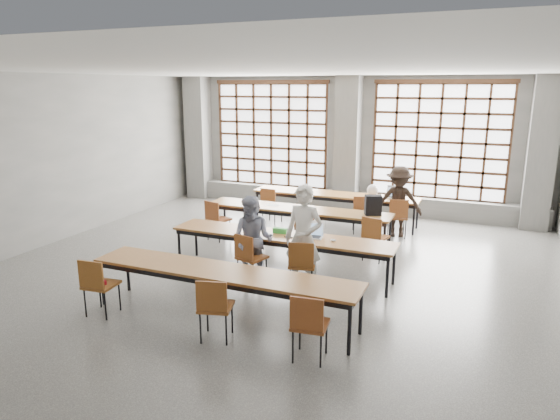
# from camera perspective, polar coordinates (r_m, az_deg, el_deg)

# --- Properties ---
(floor) EXTENTS (11.00, 11.00, 0.00)m
(floor) POSITION_cam_1_polar(r_m,az_deg,el_deg) (8.77, -1.67, -7.72)
(floor) COLOR #4C4C49
(floor) RESTS_ON ground
(ceiling) EXTENTS (11.00, 11.00, 0.00)m
(ceiling) POSITION_cam_1_polar(r_m,az_deg,el_deg) (8.15, -1.85, 15.79)
(ceiling) COLOR silver
(ceiling) RESTS_ON floor
(wall_back) EXTENTS (10.00, 0.00, 10.00)m
(wall_back) POSITION_cam_1_polar(r_m,az_deg,el_deg) (13.43, 8.06, 7.49)
(wall_back) COLOR #5C5C5A
(wall_back) RESTS_ON floor
(wall_left) EXTENTS (0.00, 11.00, 11.00)m
(wall_left) POSITION_cam_1_polar(r_m,az_deg,el_deg) (11.28, -25.66, 5.02)
(wall_left) COLOR #5C5C5A
(wall_left) RESTS_ON floor
(column_left) EXTENTS (0.60, 0.55, 3.50)m
(column_left) POSITION_cam_1_polar(r_m,az_deg,el_deg) (14.96, -9.30, 8.10)
(column_left) COLOR #5D5D5A
(column_left) RESTS_ON floor
(column_mid) EXTENTS (0.60, 0.55, 3.50)m
(column_mid) POSITION_cam_1_polar(r_m,az_deg,el_deg) (13.16, 7.74, 7.37)
(column_mid) COLOR #5D5D5A
(column_mid) RESTS_ON floor
(column_right) EXTENTS (0.60, 0.55, 3.50)m
(column_right) POSITION_cam_1_polar(r_m,az_deg,el_deg) (12.77, 27.71, 5.69)
(column_right) COLOR #5D5D5A
(column_right) RESTS_ON floor
(window_left) EXTENTS (3.32, 0.12, 3.00)m
(window_left) POSITION_cam_1_polar(r_m,az_deg,el_deg) (14.08, -0.99, 8.53)
(window_left) COLOR white
(window_left) RESTS_ON wall_back
(window_right) EXTENTS (3.32, 0.12, 3.00)m
(window_right) POSITION_cam_1_polar(r_m,az_deg,el_deg) (12.96, 17.73, 7.40)
(window_right) COLOR white
(window_right) RESTS_ON wall_back
(sill_ledge) EXTENTS (9.80, 0.35, 0.50)m
(sill_ledge) POSITION_cam_1_polar(r_m,az_deg,el_deg) (13.49, 7.62, 1.06)
(sill_ledge) COLOR #5D5D5A
(sill_ledge) RESTS_ON floor
(desk_row_a) EXTENTS (4.00, 0.70, 0.73)m
(desk_row_a) POSITION_cam_1_polar(r_m,az_deg,el_deg) (12.06, 6.26, 1.57)
(desk_row_a) COLOR brown
(desk_row_a) RESTS_ON floor
(desk_row_b) EXTENTS (4.00, 0.70, 0.73)m
(desk_row_b) POSITION_cam_1_polar(r_m,az_deg,el_deg) (10.58, 1.99, -0.12)
(desk_row_b) COLOR brown
(desk_row_b) RESTS_ON floor
(desk_row_c) EXTENTS (4.00, 0.70, 0.73)m
(desk_row_c) POSITION_cam_1_polar(r_m,az_deg,el_deg) (8.70, 0.12, -3.24)
(desk_row_c) COLOR brown
(desk_row_c) RESTS_ON floor
(desk_row_d) EXTENTS (4.00, 0.70, 0.73)m
(desk_row_d) POSITION_cam_1_polar(r_m,az_deg,el_deg) (7.12, -6.57, -7.36)
(desk_row_d) COLOR brown
(desk_row_d) RESTS_ON floor
(chair_back_left) EXTENTS (0.46, 0.47, 0.88)m
(chair_back_left) POSITION_cam_1_polar(r_m,az_deg,el_deg) (11.98, -1.10, 0.94)
(chair_back_left) COLOR brown
(chair_back_left) RESTS_ON floor
(chair_back_mid) EXTENTS (0.53, 0.53, 0.88)m
(chair_back_mid) POSITION_cam_1_polar(r_m,az_deg,el_deg) (11.29, 9.34, -0.06)
(chair_back_mid) COLOR brown
(chair_back_mid) RESTS_ON floor
(chair_back_right) EXTENTS (0.52, 0.52, 0.88)m
(chair_back_right) POSITION_cam_1_polar(r_m,az_deg,el_deg) (11.14, 13.32, -0.44)
(chair_back_right) COLOR brown
(chair_back_right) RESTS_ON floor
(chair_mid_left) EXTENTS (0.51, 0.51, 0.88)m
(chair_mid_left) POSITION_cam_1_polar(r_m,az_deg,el_deg) (10.74, -7.33, -0.72)
(chair_mid_left) COLOR brown
(chair_mid_left) RESTS_ON floor
(chair_mid_centre) EXTENTS (0.47, 0.47, 0.88)m
(chair_mid_centre) POSITION_cam_1_polar(r_m,az_deg,el_deg) (9.91, 2.91, -1.88)
(chair_mid_centre) COLOR brown
(chair_mid_centre) RESTS_ON floor
(chair_mid_right) EXTENTS (0.50, 0.51, 0.88)m
(chair_mid_right) POSITION_cam_1_polar(r_m,az_deg,el_deg) (9.55, 10.69, -2.72)
(chair_mid_right) COLOR brown
(chair_mid_right) RESTS_ON floor
(chair_front_left) EXTENTS (0.52, 0.52, 0.88)m
(chair_front_left) POSITION_cam_1_polar(r_m,az_deg,el_deg) (8.33, -3.59, -5.01)
(chair_front_left) COLOR brown
(chair_front_left) RESTS_ON floor
(chair_front_right) EXTENTS (0.51, 0.51, 0.88)m
(chair_front_right) POSITION_cam_1_polar(r_m,az_deg,el_deg) (7.98, 2.51, -5.86)
(chair_front_right) COLOR brown
(chair_front_right) RESTS_ON floor
(chair_near_left) EXTENTS (0.46, 0.46, 0.88)m
(chair_near_left) POSITION_cam_1_polar(r_m,az_deg,el_deg) (7.65, -20.16, -7.66)
(chair_near_left) COLOR brown
(chair_near_left) RESTS_ON floor
(chair_near_mid) EXTENTS (0.52, 0.52, 0.88)m
(chair_near_mid) POSITION_cam_1_polar(r_m,az_deg,el_deg) (6.57, -7.52, -10.50)
(chair_near_mid) COLOR brown
(chair_near_mid) RESTS_ON floor
(chair_near_right) EXTENTS (0.46, 0.47, 0.88)m
(chair_near_right) POSITION_cam_1_polar(r_m,az_deg,el_deg) (6.07, 3.31, -12.53)
(chair_near_right) COLOR brown
(chair_near_right) RESTS_ON floor
(student_male) EXTENTS (0.68, 0.48, 1.75)m
(student_male) POSITION_cam_1_polar(r_m,az_deg,el_deg) (7.99, 2.72, -3.28)
(student_male) COLOR silver
(student_male) RESTS_ON floor
(student_female) EXTENTS (0.76, 0.61, 1.48)m
(student_female) POSITION_cam_1_polar(r_m,az_deg,el_deg) (8.36, -3.10, -3.43)
(student_female) COLOR navy
(student_female) RESTS_ON floor
(student_back) EXTENTS (1.11, 0.78, 1.56)m
(student_back) POSITION_cam_1_polar(r_m,az_deg,el_deg) (11.21, 13.39, 0.92)
(student_back) COLOR black
(student_back) RESTS_ON floor
(laptop_front) EXTENTS (0.39, 0.34, 0.26)m
(laptop_front) POSITION_cam_1_polar(r_m,az_deg,el_deg) (8.58, 3.76, -2.64)
(laptop_front) COLOR #B9BABE
(laptop_front) RESTS_ON desk_row_c
(laptop_back) EXTENTS (0.42, 0.38, 0.26)m
(laptop_back) POSITION_cam_1_polar(r_m,az_deg,el_deg) (11.83, 12.76, 1.69)
(laptop_back) COLOR #B1B1B6
(laptop_back) RESTS_ON desk_row_a
(mouse) EXTENTS (0.11, 0.08, 0.04)m
(mouse) POSITION_cam_1_polar(r_m,az_deg,el_deg) (8.36, 6.10, -3.45)
(mouse) COLOR white
(mouse) RESTS_ON desk_row_c
(green_box) EXTENTS (0.25, 0.10, 0.09)m
(green_box) POSITION_cam_1_polar(r_m,az_deg,el_deg) (8.76, 0.02, -2.37)
(green_box) COLOR green
(green_box) RESTS_ON desk_row_c
(phone) EXTENTS (0.14, 0.09, 0.01)m
(phone) POSITION_cam_1_polar(r_m,az_deg,el_deg) (8.53, 0.98, -3.10)
(phone) COLOR black
(phone) RESTS_ON desk_row_c
(paper_sheet_a) EXTENTS (0.30, 0.21, 0.00)m
(paper_sheet_a) POSITION_cam_1_polar(r_m,az_deg,el_deg) (10.83, -0.89, 0.58)
(paper_sheet_a) COLOR white
(paper_sheet_a) RESTS_ON desk_row_b
(paper_sheet_c) EXTENTS (0.36, 0.32, 0.00)m
(paper_sheet_c) POSITION_cam_1_polar(r_m,az_deg,el_deg) (10.53, 2.50, 0.18)
(paper_sheet_c) COLOR silver
(paper_sheet_c) RESTS_ON desk_row_b
(backpack) EXTENTS (0.37, 0.31, 0.40)m
(backpack) POSITION_cam_1_polar(r_m,az_deg,el_deg) (10.13, 10.60, 0.55)
(backpack) COLOR black
(backpack) RESTS_ON desk_row_b
(plastic_bag) EXTENTS (0.31, 0.28, 0.29)m
(plastic_bag) POSITION_cam_1_polar(r_m,az_deg,el_deg) (11.84, 10.53, 2.22)
(plastic_bag) COLOR white
(plastic_bag) RESTS_ON desk_row_a
(red_pouch) EXTENTS (0.22, 0.15, 0.06)m
(red_pouch) POSITION_cam_1_polar(r_m,az_deg,el_deg) (7.72, -19.78, -7.71)
(red_pouch) COLOR #A41421
(red_pouch) RESTS_ON chair_near_left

